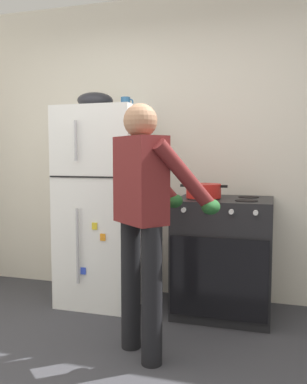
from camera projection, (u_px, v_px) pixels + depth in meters
kitchen_wall_back at (170, 148)px, 3.72m from camera, size 6.00×0.10×2.70m
refrigerator at (105, 206)px, 3.54m from camera, size 0.68×0.72×1.69m
stove_range at (223, 256)px, 3.27m from camera, size 0.76×0.67×0.95m
person_cook at (146, 207)px, 2.54m from camera, size 0.68×0.72×1.60m
red_pot at (204, 191)px, 3.23m from camera, size 0.38×0.28×0.11m
coffee_mug at (126, 103)px, 3.46m from camera, size 0.11×0.08×0.10m
mixing_bowl at (95, 101)px, 3.49m from camera, size 0.31×0.31×0.14m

